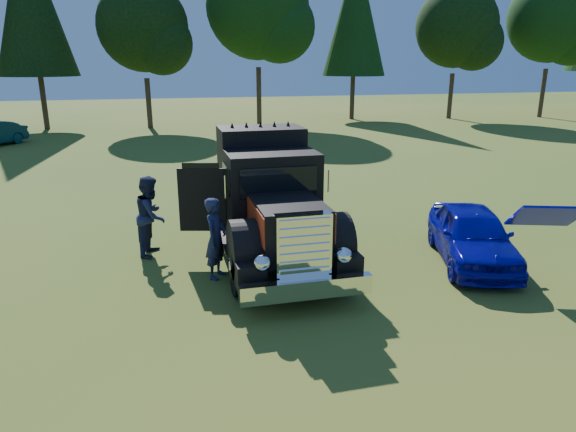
# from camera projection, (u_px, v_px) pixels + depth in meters

# --- Properties ---
(ground) EXTENTS (120.00, 120.00, 0.00)m
(ground) POSITION_uv_depth(u_px,v_px,m) (351.00, 302.00, 10.10)
(ground) COLOR #335F1C
(ground) RESTS_ON ground
(treeline) EXTENTS (72.10, 24.04, 13.84)m
(treeline) POSITION_uv_depth(u_px,v_px,m) (225.00, 12.00, 34.14)
(treeline) COLOR #2D2116
(treeline) RESTS_ON ground
(diamond_t_truck) EXTENTS (3.35, 7.16, 3.00)m
(diamond_t_truck) POSITION_uv_depth(u_px,v_px,m) (268.00, 204.00, 12.28)
(diamond_t_truck) COLOR black
(diamond_t_truck) RESTS_ON ground
(hotrod_coupe) EXTENTS (2.69, 4.33, 1.89)m
(hotrod_coupe) POSITION_uv_depth(u_px,v_px,m) (473.00, 235.00, 11.98)
(hotrod_coupe) COLOR navy
(hotrod_coupe) RESTS_ON ground
(spectator_near) EXTENTS (0.70, 0.78, 1.79)m
(spectator_near) POSITION_uv_depth(u_px,v_px,m) (216.00, 238.00, 11.04)
(spectator_near) COLOR #21364D
(spectator_near) RESTS_ON ground
(spectator_far) EXTENTS (0.98, 1.12, 1.94)m
(spectator_far) POSITION_uv_depth(u_px,v_px,m) (151.00, 215.00, 12.41)
(spectator_far) COLOR #1F244A
(spectator_far) RESTS_ON ground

